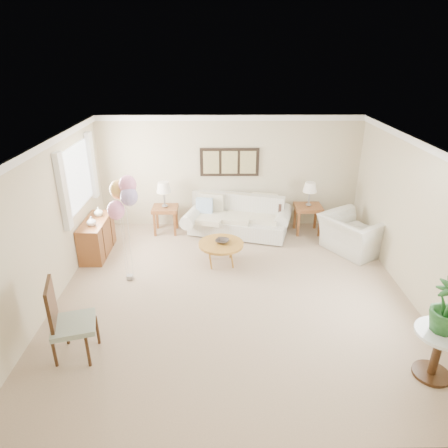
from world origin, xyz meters
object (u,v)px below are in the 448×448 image
sofa (238,219)px  coffee_table (221,245)px  balloon_cluster (123,196)px  armchair (353,234)px  accent_chair (66,319)px

sofa → coffee_table: size_ratio=2.94×
coffee_table → balloon_cluster: balloon_cluster is taller
armchair → accent_chair: bearing=90.3°
sofa → balloon_cluster: (-2.07, -1.99, 1.29)m
sofa → armchair: 2.52m
armchair → balloon_cluster: size_ratio=0.60×
balloon_cluster → accent_chair: bearing=-101.9°
accent_chair → balloon_cluster: size_ratio=0.58×
sofa → coffee_table: (-0.40, -1.42, 0.07)m
sofa → accent_chair: size_ratio=2.27×
sofa → balloon_cluster: size_ratio=1.31×
coffee_table → accent_chair: bearing=-129.1°
coffee_table → balloon_cluster: 2.14m
accent_chair → armchair: bearing=32.5°
accent_chair → balloon_cluster: bearing=78.1°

